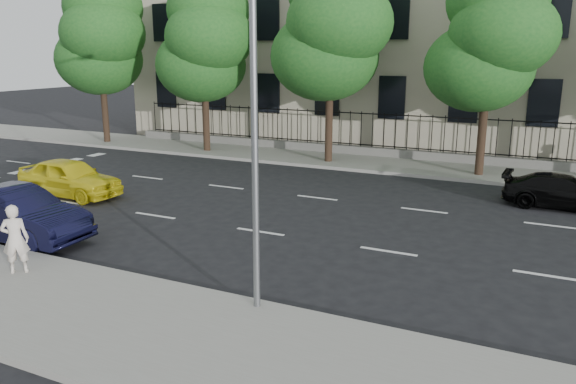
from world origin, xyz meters
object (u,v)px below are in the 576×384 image
yellow_taxi (70,178)px  street_light (267,62)px  woman_near (15,239)px  black_sedan (564,192)px  navy_sedan (15,214)px

yellow_taxi → street_light: bearing=-113.2°
yellow_taxi → woman_near: (4.96, -6.40, 0.28)m
street_light → woman_near: (-6.09, -1.40, -4.15)m
yellow_taxi → woman_near: bearing=-141.1°
black_sedan → woman_near: (-11.90, -12.56, 0.41)m
black_sedan → yellow_taxi: bearing=112.2°
yellow_taxi → woman_near: woman_near is taller
navy_sedan → black_sedan: navy_sedan is taller
yellow_taxi → navy_sedan: (2.49, -4.43, 0.05)m
navy_sedan → woman_near: woman_near is taller
navy_sedan → black_sedan: size_ratio=1.15×
yellow_taxi → navy_sedan: bearing=-149.5°
street_light → black_sedan: 13.38m
street_light → yellow_taxi: 12.91m
yellow_taxi → black_sedan: bearing=-68.8°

